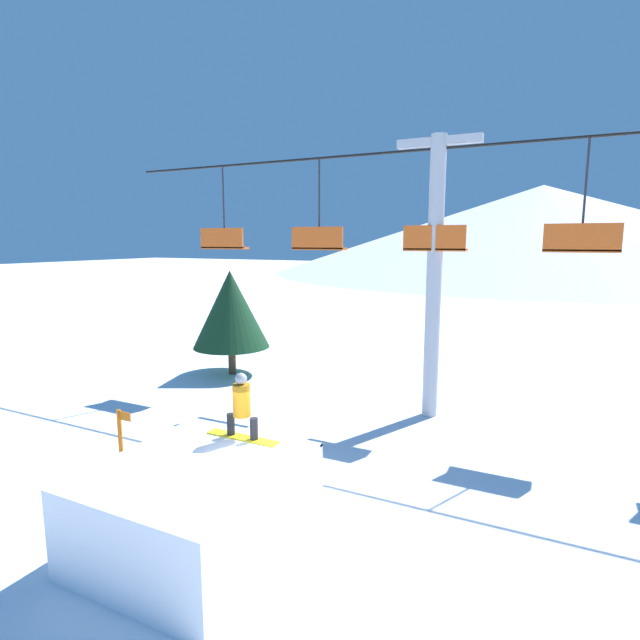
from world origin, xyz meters
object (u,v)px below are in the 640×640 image
(snow_ramp, at_px, (198,506))
(pine_tree_near, at_px, (231,309))
(snowboarder, at_px, (242,407))
(trail_marker, at_px, (121,440))

(snow_ramp, height_order, pine_tree_near, pine_tree_near)
(snowboarder, distance_m, pine_tree_near, 10.56)
(pine_tree_near, xyz_separation_m, trail_marker, (2.93, -8.22, -1.81))
(snow_ramp, relative_size, snowboarder, 2.29)
(trail_marker, bearing_deg, snowboarder, -2.61)
(pine_tree_near, height_order, trail_marker, pine_tree_near)
(trail_marker, bearing_deg, pine_tree_near, 109.61)
(snowboarder, bearing_deg, snow_ramp, -92.51)
(snow_ramp, distance_m, snowboarder, 1.90)
(trail_marker, bearing_deg, snow_ramp, -22.71)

